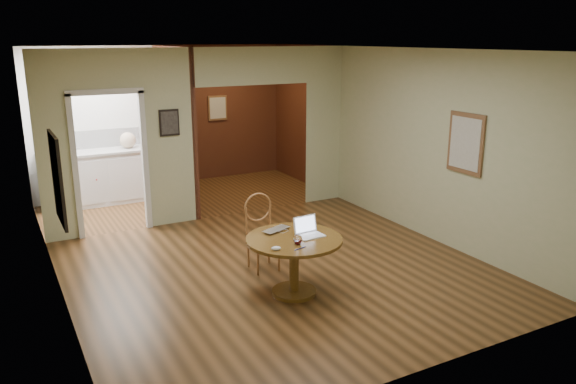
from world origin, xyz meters
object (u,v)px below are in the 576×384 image
chair (261,227)px  closed_laptop (279,231)px  dining_table (294,253)px  open_laptop (308,230)px

chair → closed_laptop: chair is taller
dining_table → chair: 0.87m
chair → open_laptop: (0.18, -0.85, 0.20)m
dining_table → chair: (0.01, 0.87, 0.03)m
open_laptop → closed_laptop: (-0.24, 0.24, -0.05)m
open_laptop → closed_laptop: size_ratio=0.88×
chair → closed_laptop: size_ratio=2.77×
dining_table → open_laptop: bearing=4.1°
dining_table → open_laptop: (0.18, 0.01, 0.24)m
chair → closed_laptop: 0.63m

